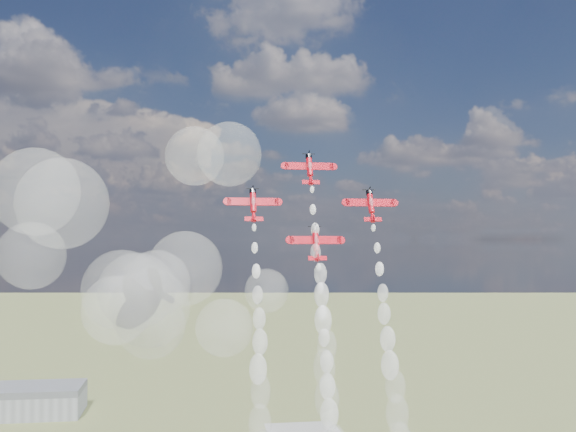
% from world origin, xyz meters
% --- Properties ---
extents(hangar, '(50.00, 28.00, 13.00)m').
position_xyz_m(hangar, '(-120.00, 180.00, 6.50)').
color(hangar, gray).
rests_on(hangar, ground).
extents(plane_lead, '(12.20, 5.90, 8.19)m').
position_xyz_m(plane_lead, '(-17.74, 22.42, 96.76)').
color(plane_lead, red).
rests_on(plane_lead, ground).
extents(plane_left, '(12.20, 5.90, 8.19)m').
position_xyz_m(plane_left, '(-32.09, 18.27, 87.61)').
color(plane_left, red).
rests_on(plane_left, ground).
extents(plane_right, '(12.20, 5.90, 8.19)m').
position_xyz_m(plane_right, '(-3.39, 18.27, 87.61)').
color(plane_right, red).
rests_on(plane_right, ground).
extents(plane_slot, '(12.20, 5.90, 8.19)m').
position_xyz_m(plane_slot, '(-17.74, 14.12, 78.46)').
color(plane_slot, red).
rests_on(plane_slot, ground).
extents(smoke_trail_lead, '(5.77, 23.83, 48.61)m').
position_xyz_m(smoke_trail_lead, '(-17.89, 3.78, 55.64)').
color(smoke_trail_lead, white).
rests_on(smoke_trail_lead, plane_lead).
extents(smoke_trail_left, '(5.35, 24.09, 48.35)m').
position_xyz_m(smoke_trail_left, '(-32.27, -0.66, 46.33)').
color(smoke_trail_left, white).
rests_on(smoke_trail_left, plane_left).
extents(smoke_trail_right, '(5.18, 23.29, 48.19)m').
position_xyz_m(smoke_trail_right, '(-3.52, -0.44, 46.64)').
color(smoke_trail_right, white).
rests_on(smoke_trail_right, plane_right).
extents(drifted_smoke_cloud, '(67.99, 37.49, 59.14)m').
position_xyz_m(drifted_smoke_cloud, '(-60.47, 23.37, 74.67)').
color(drifted_smoke_cloud, white).
rests_on(drifted_smoke_cloud, ground).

